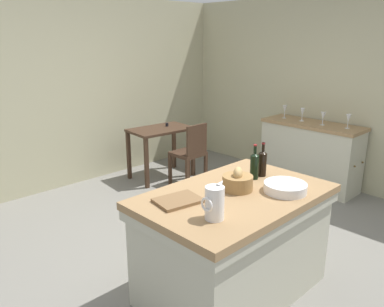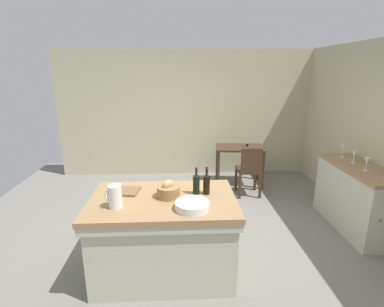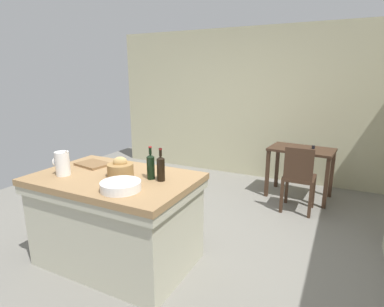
# 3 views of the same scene
# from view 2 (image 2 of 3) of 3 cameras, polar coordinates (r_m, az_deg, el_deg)

# --- Properties ---
(ground_plane) EXTENTS (6.76, 6.76, 0.00)m
(ground_plane) POSITION_cam_2_polar(r_m,az_deg,el_deg) (4.08, 0.58, -16.03)
(ground_plane) COLOR slate
(wall_back) EXTENTS (5.32, 0.12, 2.60)m
(wall_back) POSITION_cam_2_polar(r_m,az_deg,el_deg) (6.12, -0.88, 7.85)
(wall_back) COLOR #B7B28E
(wall_back) RESTS_ON ground
(island_table) EXTENTS (1.53, 0.98, 0.89)m
(island_table) POSITION_cam_2_polar(r_m,az_deg,el_deg) (3.26, -5.58, -15.28)
(island_table) COLOR #99754C
(island_table) RESTS_ON ground
(side_cabinet) EXTENTS (0.52, 1.39, 0.91)m
(side_cabinet) POSITION_cam_2_polar(r_m,az_deg,el_deg) (4.69, 29.51, -7.55)
(side_cabinet) COLOR #99754C
(side_cabinet) RESTS_ON ground
(writing_desk) EXTENTS (0.95, 0.64, 0.81)m
(writing_desk) POSITION_cam_2_polar(r_m,az_deg,el_deg) (5.67, 9.35, 0.08)
(writing_desk) COLOR #3D281C
(writing_desk) RESTS_ON ground
(wooden_chair) EXTENTS (0.40, 0.40, 0.91)m
(wooden_chair) POSITION_cam_2_polar(r_m,az_deg,el_deg) (5.19, 11.23, -3.07)
(wooden_chair) COLOR #3D281C
(wooden_chair) RESTS_ON ground
(pitcher) EXTENTS (0.17, 0.13, 0.27)m
(pitcher) POSITION_cam_2_polar(r_m,az_deg,el_deg) (2.91, -14.95, -8.16)
(pitcher) COLOR white
(pitcher) RESTS_ON island_table
(wash_bowl) EXTENTS (0.33, 0.33, 0.07)m
(wash_bowl) POSITION_cam_2_polar(r_m,az_deg,el_deg) (2.82, 0.05, -10.19)
(wash_bowl) COLOR white
(wash_bowl) RESTS_ON island_table
(bread_basket) EXTENTS (0.24, 0.24, 0.19)m
(bread_basket) POSITION_cam_2_polar(r_m,az_deg,el_deg) (3.06, -4.68, -7.34)
(bread_basket) COLOR olive
(bread_basket) RESTS_ON island_table
(cutting_board) EXTENTS (0.36, 0.30, 0.02)m
(cutting_board) POSITION_cam_2_polar(r_m,az_deg,el_deg) (3.28, -13.32, -7.21)
(cutting_board) COLOR brown
(cutting_board) RESTS_ON island_table
(wine_bottle_dark) EXTENTS (0.07, 0.07, 0.30)m
(wine_bottle_dark) POSITION_cam_2_polar(r_m,az_deg,el_deg) (3.11, 2.88, -5.89)
(wine_bottle_dark) COLOR black
(wine_bottle_dark) RESTS_ON island_table
(wine_bottle_amber) EXTENTS (0.07, 0.07, 0.30)m
(wine_bottle_amber) POSITION_cam_2_polar(r_m,az_deg,el_deg) (3.10, 0.85, -5.88)
(wine_bottle_amber) COLOR black
(wine_bottle_amber) RESTS_ON island_table
(wine_glass_left) EXTENTS (0.07, 0.07, 0.18)m
(wine_glass_left) POSITION_cam_2_polar(r_m,az_deg,el_deg) (4.37, 31.22, -1.39)
(wine_glass_left) COLOR white
(wine_glass_left) RESTS_ON side_cabinet
(wine_glass_middle) EXTENTS (0.07, 0.07, 0.18)m
(wine_glass_middle) POSITION_cam_2_polar(r_m,az_deg,el_deg) (4.65, 29.37, -0.14)
(wine_glass_middle) COLOR white
(wine_glass_middle) RESTS_ON side_cabinet
(wine_glass_right) EXTENTS (0.07, 0.07, 0.19)m
(wine_glass_right) POSITION_cam_2_polar(r_m,az_deg,el_deg) (4.89, 27.65, 0.83)
(wine_glass_right) COLOR white
(wine_glass_right) RESTS_ON side_cabinet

